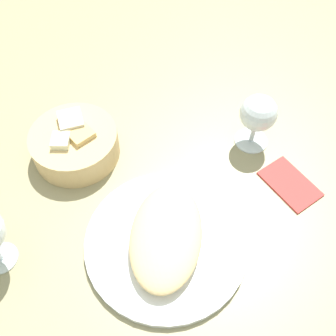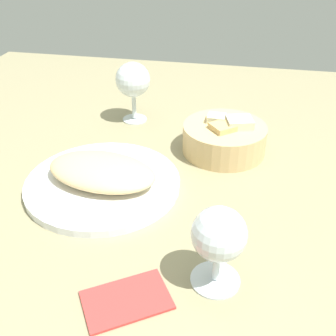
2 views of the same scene
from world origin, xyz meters
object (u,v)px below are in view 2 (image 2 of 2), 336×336
folded_napkin (126,299)px  plate (103,183)px  wine_glass_far (133,81)px  wine_glass_near (219,238)px  bread_basket (225,138)px

folded_napkin → plate: bearing=82.6°
plate → wine_glass_far: size_ratio=2.00×
wine_glass_near → wine_glass_far: (-23.75, 46.20, 1.80)cm
wine_glass_far → folded_napkin: 54.23cm
wine_glass_near → folded_napkin: size_ratio=1.09×
plate → wine_glass_far: 29.34cm
bread_basket → wine_glass_far: wine_glass_far is taller
bread_basket → wine_glass_near: bearing=-87.2°
wine_glass_far → folded_napkin: wine_glass_far is taller
plate → folded_napkin: (11.27, -23.95, -0.30)cm
bread_basket → folded_napkin: 42.15cm
bread_basket → wine_glass_near: size_ratio=1.42×
plate → folded_napkin: bearing=-64.8°
plate → wine_glass_far: wine_glass_far is taller
bread_basket → wine_glass_far: size_ratio=1.21×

